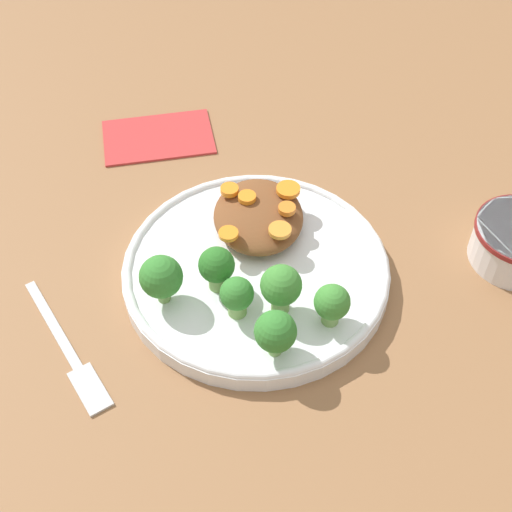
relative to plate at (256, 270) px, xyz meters
name	(u,v)px	position (x,y,z in m)	size (l,w,h in m)	color
ground_plane	(256,277)	(0.00, 0.00, -0.01)	(4.00, 4.00, 0.00)	#8C603D
plate	(256,270)	(0.00, 0.00, 0.00)	(0.28, 0.28, 0.02)	white
stew_mound	(258,216)	(-0.01, -0.06, 0.02)	(0.10, 0.12, 0.03)	brown
broccoli_floret_0	(217,267)	(0.04, 0.02, 0.04)	(0.04, 0.04, 0.05)	#759E51
broccoli_floret_1	(281,287)	(-0.02, 0.06, 0.04)	(0.04, 0.04, 0.06)	#759E51
broccoli_floret_2	(237,296)	(0.02, 0.06, 0.03)	(0.03, 0.03, 0.05)	#759E51
broccoli_floret_3	(332,304)	(-0.07, 0.08, 0.03)	(0.04, 0.04, 0.05)	#759E51
broccoli_floret_4	(161,277)	(0.09, 0.04, 0.04)	(0.04, 0.04, 0.06)	#759E51
broccoli_floret_5	(275,332)	(-0.01, 0.11, 0.04)	(0.04, 0.04, 0.05)	#759E51
carrot_slice_0	(280,230)	(-0.03, -0.02, 0.04)	(0.02, 0.02, 0.00)	orange
carrot_slice_1	(247,197)	(0.01, -0.07, 0.04)	(0.02, 0.02, 0.01)	orange
carrot_slice_2	(228,234)	(0.03, -0.02, 0.04)	(0.02, 0.02, 0.00)	orange
carrot_slice_3	(287,209)	(-0.04, -0.05, 0.04)	(0.02, 0.02, 0.01)	orange
carrot_slice_4	(288,190)	(-0.04, -0.08, 0.04)	(0.03, 0.03, 0.01)	orange
carrot_slice_5	(230,190)	(0.02, -0.08, 0.04)	(0.02, 0.02, 0.01)	orange
fork	(71,355)	(0.19, 0.09, -0.01)	(0.10, 0.16, 0.01)	silver
napkin	(158,136)	(0.11, -0.24, -0.01)	(0.15, 0.11, 0.01)	#B73333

